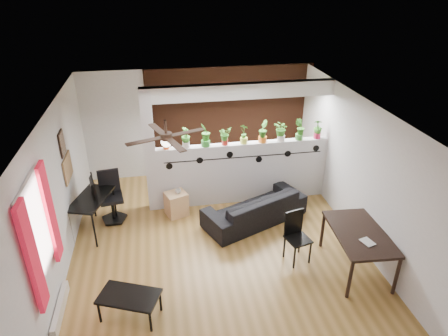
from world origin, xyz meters
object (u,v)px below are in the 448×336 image
(ceiling_fan, at_px, (166,138))
(potted_plant_4, at_px, (244,133))
(office_chair, at_px, (112,199))
(potted_plant_3, at_px, (225,135))
(potted_plant_1, at_px, (186,137))
(potted_plant_8, at_px, (318,128))
(computer_desk, at_px, (91,201))
(potted_plant_0, at_px, (166,139))
(potted_plant_7, at_px, (300,129))
(potted_plant_2, at_px, (205,134))
(dining_table, at_px, (359,236))
(cup, at_px, (178,191))
(potted_plant_5, at_px, (263,131))
(potted_plant_6, at_px, (282,130))
(cube_shelf, at_px, (176,204))
(coffee_table, at_px, (129,298))
(folding_chair, at_px, (296,232))
(sofa, at_px, (255,208))

(ceiling_fan, bearing_deg, potted_plant_4, 48.37)
(office_chair, bearing_deg, potted_plant_3, 6.79)
(potted_plant_1, bearing_deg, potted_plant_8, 0.00)
(potted_plant_3, distance_m, computer_desk, 2.87)
(potted_plant_0, bearing_deg, potted_plant_3, 0.00)
(potted_plant_7, distance_m, potted_plant_8, 0.40)
(potted_plant_2, bearing_deg, dining_table, -48.91)
(cup, bearing_deg, computer_desk, -169.50)
(computer_desk, bearing_deg, potted_plant_5, 10.58)
(potted_plant_6, relative_size, potted_plant_8, 1.07)
(potted_plant_7, xyz_separation_m, cube_shelf, (-2.65, -0.34, -1.33))
(potted_plant_4, height_order, potted_plant_7, potted_plant_7)
(ceiling_fan, relative_size, potted_plant_3, 3.13)
(cup, bearing_deg, potted_plant_6, 8.77)
(potted_plant_6, bearing_deg, coffee_table, -136.62)
(potted_plant_5, xyz_separation_m, cube_shelf, (-1.86, -0.34, -1.35))
(potted_plant_3, xyz_separation_m, potted_plant_7, (1.58, 0.00, 0.03))
(potted_plant_5, bearing_deg, cube_shelf, -169.63)
(cube_shelf, bearing_deg, potted_plant_7, -12.96)
(potted_plant_7, bearing_deg, potted_plant_4, -180.00)
(potted_plant_0, xyz_separation_m, folding_chair, (2.05, -2.06, -1.00))
(folding_chair, bearing_deg, potted_plant_8, 61.78)
(computer_desk, relative_size, office_chair, 1.11)
(coffee_table, bearing_deg, potted_plant_7, 39.96)
(potted_plant_0, relative_size, potted_plant_6, 0.86)
(potted_plant_5, height_order, coffee_table, potted_plant_5)
(cup, xyz_separation_m, computer_desk, (-1.64, -0.30, 0.12))
(potted_plant_0, height_order, potted_plant_3, potted_plant_3)
(ceiling_fan, bearing_deg, computer_desk, 141.42)
(potted_plant_1, bearing_deg, cube_shelf, -129.31)
(office_chair, relative_size, coffee_table, 1.06)
(sofa, relative_size, cube_shelf, 3.97)
(potted_plant_4, relative_size, potted_plant_7, 0.95)
(ceiling_fan, xyz_separation_m, potted_plant_8, (3.18, 1.80, -0.75))
(potted_plant_7, xyz_separation_m, sofa, (-1.12, -0.82, -1.29))
(computer_desk, bearing_deg, dining_table, -22.75)
(potted_plant_0, height_order, coffee_table, potted_plant_0)
(potted_plant_2, bearing_deg, ceiling_fan, -114.23)
(potted_plant_5, bearing_deg, coffee_table, -132.72)
(potted_plant_6, height_order, cube_shelf, potted_plant_6)
(potted_plant_1, xyz_separation_m, cube_shelf, (-0.28, -0.34, -1.32))
(potted_plant_7, relative_size, dining_table, 0.31)
(potted_plant_1, bearing_deg, potted_plant_5, -0.00)
(sofa, xyz_separation_m, coffee_table, (-2.37, -2.10, 0.07))
(potted_plant_6, relative_size, sofa, 0.22)
(potted_plant_8, bearing_deg, potted_plant_7, 180.00)
(potted_plant_4, height_order, potted_plant_5, potted_plant_5)
(potted_plant_1, height_order, office_chair, potted_plant_1)
(potted_plant_6, bearing_deg, office_chair, -175.48)
(potted_plant_6, height_order, potted_plant_7, potted_plant_7)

